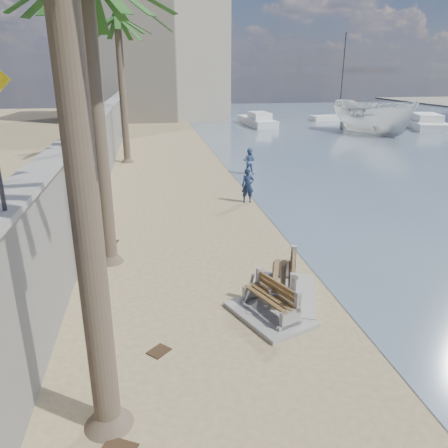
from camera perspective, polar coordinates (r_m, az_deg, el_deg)
ground_plane at (r=8.48m, az=12.46°, el=-23.63°), size 140.00×140.00×0.00m
seawall at (r=26.08m, az=-15.42°, el=9.97°), size 0.45×70.00×3.50m
wall_cap at (r=25.87m, az=-15.78°, el=13.90°), size 0.80×70.00×0.12m
end_building at (r=57.67m, az=-9.68°, el=20.43°), size 18.00×12.00×14.00m
bench_near at (r=10.87m, az=6.05°, el=-10.17°), size 2.09×2.45×0.86m
bench_far at (r=11.74m, az=7.73°, el=-7.48°), size 2.37×2.86×1.02m
palm_back at (r=29.37m, az=-13.78°, el=24.52°), size 5.00×5.00×9.65m
streetlight at (r=17.84m, az=-18.90°, el=21.42°), size 0.28×0.28×5.12m
person_a at (r=19.88m, az=3.13°, el=5.33°), size 0.66×0.45×1.79m
person_b at (r=25.58m, az=3.29°, el=8.38°), size 1.00×0.92×1.68m
boat_cruiser at (r=44.80m, az=18.85°, el=13.31°), size 4.66×4.73×4.27m
yacht_near at (r=52.52m, az=24.47°, el=11.86°), size 6.36×11.09×1.50m
yacht_far at (r=49.52m, az=4.29°, el=13.13°), size 2.75×8.30×1.50m
sailboat_west at (r=56.56m, az=14.79°, el=13.32°), size 7.44×2.82×10.00m
debris_c at (r=15.77m, az=-14.98°, el=-2.51°), size 0.78×0.88×0.03m
debris_d at (r=9.89m, az=-8.49°, el=-16.10°), size 0.56×0.56×0.03m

